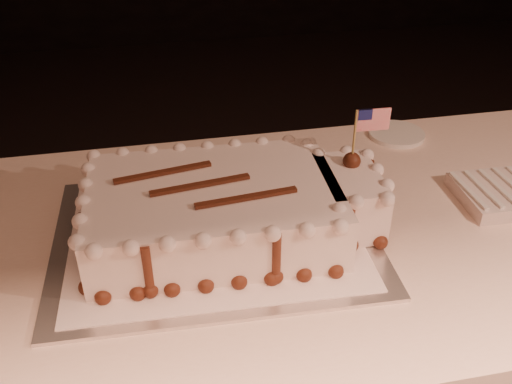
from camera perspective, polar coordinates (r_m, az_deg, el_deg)
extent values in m
cube|color=beige|center=(1.43, 10.93, -14.67)|extent=(2.40, 0.80, 0.75)
cube|color=silver|center=(1.09, -4.12, -4.40)|extent=(0.62, 0.48, 0.01)
cube|color=white|center=(1.09, -4.13, -4.19)|extent=(0.55, 0.43, 0.00)
cube|color=white|center=(1.06, -4.25, -1.83)|extent=(0.46, 0.32, 0.11)
cube|color=white|center=(1.10, 9.23, -0.56)|extent=(0.11, 0.18, 0.11)
sphere|color=#582616|center=(0.98, -15.06, -10.11)|extent=(0.03, 0.03, 0.03)
sphere|color=#582616|center=(0.97, -11.73, -9.87)|extent=(0.03, 0.03, 0.03)
sphere|color=#582616|center=(0.97, -8.38, -9.60)|extent=(0.03, 0.03, 0.03)
sphere|color=#582616|center=(0.97, -5.03, -9.30)|extent=(0.03, 0.03, 0.03)
sphere|color=#582616|center=(0.97, -1.69, -8.97)|extent=(0.03, 0.03, 0.03)
sphere|color=#582616|center=(0.98, 1.60, -8.61)|extent=(0.03, 0.03, 0.03)
sphere|color=#582616|center=(0.99, 4.83, -8.23)|extent=(0.03, 0.03, 0.03)
sphere|color=#582616|center=(1.00, 7.98, -7.84)|extent=(0.03, 0.03, 0.03)
sphere|color=#582616|center=(1.04, 7.87, -6.14)|extent=(0.03, 0.03, 0.03)
sphere|color=#582616|center=(1.06, 9.49, -5.25)|extent=(0.03, 0.03, 0.03)
sphere|color=#582616|center=(1.08, 12.33, -4.90)|extent=(0.03, 0.03, 0.03)
sphere|color=#582616|center=(1.11, 12.36, -3.53)|extent=(0.03, 0.03, 0.03)
sphere|color=#582616|center=(1.15, 11.42, -1.89)|extent=(0.03, 0.03, 0.03)
sphere|color=#582616|center=(1.20, 10.56, -0.37)|extent=(0.03, 0.03, 0.03)
sphere|color=#582616|center=(1.20, 8.62, -0.02)|extent=(0.03, 0.03, 0.03)
sphere|color=#582616|center=(1.19, 6.03, -0.26)|extent=(0.03, 0.03, 0.03)
sphere|color=#582616|center=(1.22, 4.87, 0.72)|extent=(0.03, 0.03, 0.03)
sphere|color=#582616|center=(1.23, 3.14, 1.18)|extent=(0.03, 0.03, 0.03)
sphere|color=#582616|center=(1.22, 0.57, 0.96)|extent=(0.03, 0.03, 0.03)
sphere|color=#582616|center=(1.21, -2.04, 0.73)|extent=(0.03, 0.03, 0.03)
sphere|color=#582616|center=(1.21, -4.68, 0.49)|extent=(0.03, 0.03, 0.03)
sphere|color=#582616|center=(1.21, -7.33, 0.26)|extent=(0.03, 0.03, 0.03)
sphere|color=#582616|center=(1.21, -9.98, 0.02)|extent=(0.03, 0.03, 0.03)
sphere|color=#582616|center=(1.21, -12.62, -0.22)|extent=(0.03, 0.03, 0.03)
sphere|color=#582616|center=(1.22, -15.24, -0.45)|extent=(0.03, 0.03, 0.03)
sphere|color=#582616|center=(1.18, -15.70, -1.80)|extent=(0.03, 0.03, 0.03)
sphere|color=#582616|center=(1.13, -15.89, -3.42)|extent=(0.03, 0.03, 0.03)
sphere|color=#582616|center=(1.09, -16.10, -5.16)|extent=(0.03, 0.03, 0.03)
sphere|color=#582616|center=(1.04, -16.32, -7.06)|extent=(0.03, 0.03, 0.03)
sphere|color=#582616|center=(1.00, -16.57, -9.12)|extent=(0.03, 0.03, 0.03)
sphere|color=white|center=(0.92, -15.91, -5.75)|extent=(0.03, 0.03, 0.03)
sphere|color=white|center=(0.91, -12.41, -5.48)|extent=(0.03, 0.03, 0.03)
sphere|color=white|center=(0.91, -8.87, -5.18)|extent=(0.03, 0.03, 0.03)
sphere|color=white|center=(0.91, -5.32, -4.86)|extent=(0.03, 0.03, 0.03)
sphere|color=white|center=(0.91, -1.79, -4.53)|extent=(0.03, 0.03, 0.03)
sphere|color=white|center=(0.92, 1.69, -4.18)|extent=(0.03, 0.03, 0.03)
sphere|color=white|center=(0.93, 5.10, -3.82)|extent=(0.03, 0.03, 0.03)
sphere|color=white|center=(0.94, 8.43, -3.46)|extent=(0.03, 0.03, 0.03)
sphere|color=white|center=(0.98, 8.29, -1.83)|extent=(0.03, 0.03, 0.03)
sphere|color=white|center=(1.00, 9.98, -1.00)|extent=(0.03, 0.03, 0.03)
sphere|color=white|center=(1.02, 12.96, -0.70)|extent=(0.03, 0.03, 0.03)
sphere|color=white|center=(1.06, 12.96, 0.60)|extent=(0.03, 0.03, 0.03)
sphere|color=white|center=(1.10, 11.96, 2.15)|extent=(0.03, 0.03, 0.03)
sphere|color=white|center=(1.15, 11.04, 3.59)|extent=(0.03, 0.03, 0.03)
sphere|color=white|center=(1.15, 9.01, 3.93)|extent=(0.03, 0.03, 0.03)
sphere|color=white|center=(1.14, 6.31, 3.74)|extent=(0.03, 0.03, 0.03)
sphere|color=white|center=(1.17, 5.08, 4.66)|extent=(0.03, 0.03, 0.03)
sphere|color=white|center=(1.18, 3.28, 5.09)|extent=(0.03, 0.03, 0.03)
sphere|color=white|center=(1.17, 0.59, 4.89)|extent=(0.03, 0.03, 0.03)
sphere|color=white|center=(1.17, -2.14, 4.68)|extent=(0.03, 0.03, 0.03)
sphere|color=white|center=(1.16, -4.89, 4.45)|extent=(0.03, 0.03, 0.03)
sphere|color=white|center=(1.16, -7.66, 4.21)|extent=(0.03, 0.03, 0.03)
sphere|color=white|center=(1.16, -10.43, 3.96)|extent=(0.03, 0.03, 0.03)
sphere|color=white|center=(1.16, -13.18, 3.70)|extent=(0.03, 0.03, 0.03)
sphere|color=white|center=(1.17, -15.92, 3.43)|extent=(0.03, 0.03, 0.03)
sphere|color=white|center=(1.13, -16.42, 2.16)|extent=(0.03, 0.03, 0.03)
sphere|color=white|center=(1.08, -16.65, 0.64)|extent=(0.03, 0.03, 0.03)
sphere|color=white|center=(1.03, -16.90, -1.01)|extent=(0.03, 0.03, 0.03)
sphere|color=white|center=(0.99, -17.18, -2.83)|extent=(0.03, 0.03, 0.03)
sphere|color=white|center=(0.94, -17.48, -4.81)|extent=(0.03, 0.03, 0.03)
cylinder|color=#582616|center=(0.94, -10.76, -7.74)|extent=(0.02, 0.02, 0.10)
sphere|color=#582616|center=(0.97, -10.49, -9.67)|extent=(0.03, 0.03, 0.03)
cylinder|color=#582616|center=(0.95, 2.06, -6.52)|extent=(0.02, 0.02, 0.10)
sphere|color=#582616|center=(0.98, 2.01, -8.46)|extent=(0.03, 0.03, 0.03)
cylinder|color=#582616|center=(1.03, 9.35, -3.32)|extent=(0.02, 0.02, 0.10)
sphere|color=#582616|center=(1.06, 9.14, -5.20)|extent=(0.03, 0.03, 0.03)
cylinder|color=#582616|center=(1.16, 11.11, 0.94)|extent=(0.02, 0.02, 0.10)
sphere|color=#582616|center=(1.18, 10.89, -0.83)|extent=(0.03, 0.03, 0.03)
cylinder|color=#582616|center=(1.21, 4.74, 3.07)|extent=(0.02, 0.02, 0.10)
sphere|color=#582616|center=(1.23, 4.64, 1.34)|extent=(0.03, 0.03, 0.03)
cylinder|color=#582616|center=(1.18, -5.11, 2.31)|extent=(0.02, 0.02, 0.10)
sphere|color=#582616|center=(1.21, -5.01, 0.56)|extent=(0.03, 0.03, 0.03)
cylinder|color=#582616|center=(1.19, -15.22, 1.40)|extent=(0.02, 0.02, 0.10)
sphere|color=#582616|center=(1.22, -14.93, -0.33)|extent=(0.03, 0.03, 0.03)
cylinder|color=#582616|center=(1.03, -16.62, -4.38)|extent=(0.02, 0.02, 0.10)
sphere|color=#582616|center=(1.06, -16.25, -6.23)|extent=(0.03, 0.03, 0.03)
cube|color=#582616|center=(1.07, -9.27, 1.95)|extent=(0.18, 0.04, 0.01)
cube|color=#582616|center=(1.03, -5.58, 0.72)|extent=(0.18, 0.04, 0.01)
cube|color=#582616|center=(0.99, -0.95, -0.55)|extent=(0.18, 0.03, 0.01)
sphere|color=#582616|center=(1.10, 9.55, 3.08)|extent=(0.03, 0.03, 0.03)
cylinder|color=tan|center=(1.08, 9.75, 4.95)|extent=(0.00, 0.00, 0.13)
cube|color=red|center=(1.07, 11.68, 7.09)|extent=(0.06, 0.01, 0.04)
cube|color=navy|center=(1.06, 10.85, 7.61)|extent=(0.03, 0.01, 0.02)
cube|color=beige|center=(1.31, 24.14, -0.09)|extent=(0.22, 0.17, 0.03)
cube|color=white|center=(1.25, 20.46, 0.16)|extent=(0.01, 0.14, 0.01)
cube|color=white|center=(1.26, 21.78, 0.30)|extent=(0.01, 0.14, 0.01)
cube|color=white|center=(1.28, 23.07, 0.44)|extent=(0.01, 0.14, 0.01)
cylinder|color=white|center=(1.49, 13.87, 5.65)|extent=(0.14, 0.14, 0.01)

